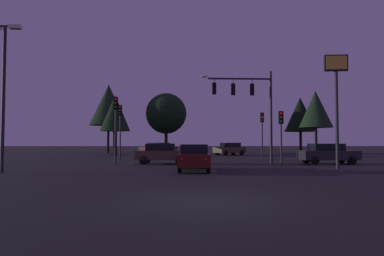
{
  "coord_description": "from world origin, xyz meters",
  "views": [
    {
      "loc": [
        -0.51,
        -9.33,
        1.69
      ],
      "look_at": [
        -0.09,
        18.18,
        2.81
      ],
      "focal_mm": 30.64,
      "sensor_mm": 36.0,
      "label": 1
    }
  ],
  "objects_px": {
    "traffic_light_median": "(281,127)",
    "tree_behind_sign": "(316,109)",
    "tree_lot_edge": "(166,114)",
    "car_crossing_right": "(328,153)",
    "traffic_light_corner_left": "(120,122)",
    "car_parked_lot": "(230,149)",
    "car_nearside_lane": "(194,157)",
    "tree_left_far": "(109,105)",
    "traffic_light_corner_right": "(262,126)",
    "car_far_lane": "(158,148)",
    "store_sign_illuminated": "(336,85)",
    "traffic_light_far_side": "(116,117)",
    "tree_center_horizon": "(115,113)",
    "tree_right_cluster": "(300,114)",
    "traffic_signal_mast_arm": "(249,99)",
    "parking_lot_lamp_post": "(4,79)",
    "car_crossing_left": "(162,153)"
  },
  "relations": [
    {
      "from": "traffic_light_far_side",
      "to": "car_parked_lot",
      "type": "bearing_deg",
      "value": 57.94
    },
    {
      "from": "tree_center_horizon",
      "to": "car_far_lane",
      "type": "bearing_deg",
      "value": 30.74
    },
    {
      "from": "traffic_light_far_side",
      "to": "parking_lot_lamp_post",
      "type": "distance_m",
      "value": 7.6
    },
    {
      "from": "traffic_signal_mast_arm",
      "to": "car_nearside_lane",
      "type": "xyz_separation_m",
      "value": [
        -4.39,
        -6.18,
        -4.14
      ]
    },
    {
      "from": "tree_right_cluster",
      "to": "traffic_signal_mast_arm",
      "type": "bearing_deg",
      "value": -117.87
    },
    {
      "from": "car_nearside_lane",
      "to": "car_crossing_left",
      "type": "height_order",
      "value": "same"
    },
    {
      "from": "tree_left_far",
      "to": "tree_right_cluster",
      "type": "relative_size",
      "value": 1.22
    },
    {
      "from": "tree_left_far",
      "to": "parking_lot_lamp_post",
      "type": "bearing_deg",
      "value": -87.16
    },
    {
      "from": "car_far_lane",
      "to": "tree_center_horizon",
      "type": "xyz_separation_m",
      "value": [
        -4.87,
        -2.89,
        4.2
      ]
    },
    {
      "from": "car_crossing_right",
      "to": "tree_behind_sign",
      "type": "xyz_separation_m",
      "value": [
        6.0,
        17.25,
        5.02
      ]
    },
    {
      "from": "tree_lot_edge",
      "to": "parking_lot_lamp_post",
      "type": "bearing_deg",
      "value": -102.66
    },
    {
      "from": "tree_right_cluster",
      "to": "tree_behind_sign",
      "type": "bearing_deg",
      "value": -89.0
    },
    {
      "from": "traffic_light_median",
      "to": "tree_behind_sign",
      "type": "height_order",
      "value": "tree_behind_sign"
    },
    {
      "from": "car_crossing_right",
      "to": "tree_behind_sign",
      "type": "height_order",
      "value": "tree_behind_sign"
    },
    {
      "from": "traffic_light_corner_left",
      "to": "tree_right_cluster",
      "type": "relative_size",
      "value": 0.6
    },
    {
      "from": "traffic_light_corner_left",
      "to": "traffic_light_median",
      "type": "relative_size",
      "value": 1.28
    },
    {
      "from": "tree_left_far",
      "to": "tree_center_horizon",
      "type": "relative_size",
      "value": 1.38
    },
    {
      "from": "traffic_light_corner_left",
      "to": "car_parked_lot",
      "type": "bearing_deg",
      "value": 44.17
    },
    {
      "from": "car_crossing_right",
      "to": "tree_center_horizon",
      "type": "xyz_separation_m",
      "value": [
        -19.0,
        14.5,
        4.2
      ]
    },
    {
      "from": "car_nearside_lane",
      "to": "tree_lot_edge",
      "type": "relative_size",
      "value": 0.53
    },
    {
      "from": "traffic_light_median",
      "to": "traffic_light_far_side",
      "type": "height_order",
      "value": "traffic_light_far_side"
    },
    {
      "from": "traffic_light_median",
      "to": "store_sign_illuminated",
      "type": "xyz_separation_m",
      "value": [
        2.63,
        -2.88,
        2.44
      ]
    },
    {
      "from": "traffic_signal_mast_arm",
      "to": "traffic_light_median",
      "type": "height_order",
      "value": "traffic_signal_mast_arm"
    },
    {
      "from": "store_sign_illuminated",
      "to": "parking_lot_lamp_post",
      "type": "bearing_deg",
      "value": -172.88
    },
    {
      "from": "traffic_light_corner_left",
      "to": "tree_lot_edge",
      "type": "bearing_deg",
      "value": 81.47
    },
    {
      "from": "car_far_lane",
      "to": "car_parked_lot",
      "type": "xyz_separation_m",
      "value": [
        8.83,
        -1.99,
        -0.0
      ]
    },
    {
      "from": "traffic_signal_mast_arm",
      "to": "car_crossing_right",
      "type": "xyz_separation_m",
      "value": [
        5.68,
        -0.76,
        -4.14
      ]
    },
    {
      "from": "car_far_lane",
      "to": "car_parked_lot",
      "type": "distance_m",
      "value": 9.06
    },
    {
      "from": "traffic_signal_mast_arm",
      "to": "store_sign_illuminated",
      "type": "height_order",
      "value": "traffic_signal_mast_arm"
    },
    {
      "from": "car_far_lane",
      "to": "store_sign_illuminated",
      "type": "relative_size",
      "value": 0.67
    },
    {
      "from": "traffic_light_median",
      "to": "car_nearside_lane",
      "type": "xyz_separation_m",
      "value": [
        -6.2,
        -4.0,
        -1.92
      ]
    },
    {
      "from": "traffic_light_corner_left",
      "to": "tree_lot_edge",
      "type": "xyz_separation_m",
      "value": [
        2.83,
        18.87,
        2.32
      ]
    },
    {
      "from": "traffic_light_median",
      "to": "tree_lot_edge",
      "type": "relative_size",
      "value": 0.44
    },
    {
      "from": "tree_lot_edge",
      "to": "traffic_light_corner_right",
      "type": "bearing_deg",
      "value": -60.68
    },
    {
      "from": "traffic_light_median",
      "to": "tree_left_far",
      "type": "height_order",
      "value": "tree_left_far"
    },
    {
      "from": "car_far_lane",
      "to": "tree_lot_edge",
      "type": "height_order",
      "value": "tree_lot_edge"
    },
    {
      "from": "traffic_light_corner_right",
      "to": "tree_right_cluster",
      "type": "xyz_separation_m",
      "value": [
        9.46,
        16.94,
        2.5
      ]
    },
    {
      "from": "traffic_light_median",
      "to": "car_far_lane",
      "type": "xyz_separation_m",
      "value": [
        -10.26,
        18.81,
        -1.92
      ]
    },
    {
      "from": "traffic_light_corner_right",
      "to": "tree_lot_edge",
      "type": "height_order",
      "value": "tree_lot_edge"
    },
    {
      "from": "traffic_light_far_side",
      "to": "tree_right_cluster",
      "type": "height_order",
      "value": "tree_right_cluster"
    },
    {
      "from": "traffic_light_corner_left",
      "to": "car_nearside_lane",
      "type": "height_order",
      "value": "traffic_light_corner_left"
    },
    {
      "from": "car_crossing_left",
      "to": "tree_behind_sign",
      "type": "relative_size",
      "value": 0.49
    },
    {
      "from": "car_far_lane",
      "to": "tree_left_far",
      "type": "bearing_deg",
      "value": 144.95
    },
    {
      "from": "tree_left_far",
      "to": "tree_center_horizon",
      "type": "bearing_deg",
      "value": -71.36
    },
    {
      "from": "car_far_lane",
      "to": "parking_lot_lamp_post",
      "type": "relative_size",
      "value": 0.59
    },
    {
      "from": "tree_left_far",
      "to": "tree_behind_sign",
      "type": "bearing_deg",
      "value": -11.23
    },
    {
      "from": "tree_left_far",
      "to": "car_parked_lot",
      "type": "bearing_deg",
      "value": -24.06
    },
    {
      "from": "traffic_light_corner_right",
      "to": "traffic_light_median",
      "type": "height_order",
      "value": "traffic_light_corner_right"
    },
    {
      "from": "traffic_light_median",
      "to": "tree_behind_sign",
      "type": "bearing_deg",
      "value": 62.13
    },
    {
      "from": "car_nearside_lane",
      "to": "tree_left_far",
      "type": "distance_m",
      "value": 31.13
    }
  ]
}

